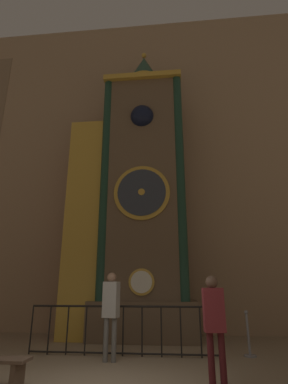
% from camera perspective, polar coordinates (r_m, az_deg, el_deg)
% --- Properties ---
extents(cathedral_back_wall, '(24.00, 0.32, 13.33)m').
position_cam_1_polar(cathedral_back_wall, '(12.37, -1.24, 6.83)').
color(cathedral_back_wall, '#997A5B').
rests_on(cathedral_back_wall, ground_plane).
extents(clock_tower, '(4.24, 1.85, 10.65)m').
position_cam_1_polar(clock_tower, '(10.40, -2.28, -0.96)').
color(clock_tower, brown).
rests_on(clock_tower, ground_plane).
extents(railing_fence, '(4.59, 0.05, 1.11)m').
position_cam_1_polar(railing_fence, '(7.83, -4.00, -24.39)').
color(railing_fence, black).
rests_on(railing_fence, ground_plane).
extents(visitor_near, '(0.38, 0.30, 1.85)m').
position_cam_1_polar(visitor_near, '(7.23, -6.31, -20.84)').
color(visitor_near, '#58554F').
rests_on(visitor_near, ground_plane).
extents(visitor_far, '(0.35, 0.24, 1.72)m').
position_cam_1_polar(visitor_far, '(5.55, 13.21, -22.34)').
color(visitor_far, '#461518').
rests_on(visitor_far, ground_plane).
extents(stanchion_post, '(0.28, 0.28, 1.00)m').
position_cam_1_polar(stanchion_post, '(8.19, 19.35, -25.25)').
color(stanchion_post, gray).
rests_on(stanchion_post, ground_plane).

